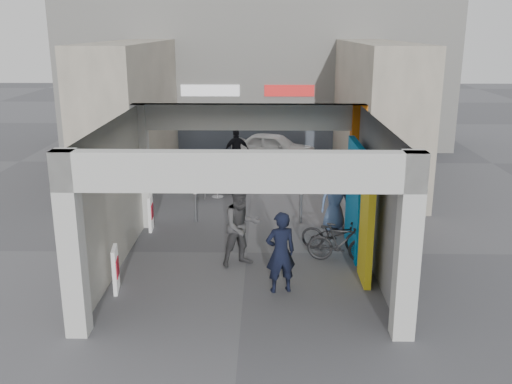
{
  "coord_description": "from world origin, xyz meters",
  "views": [
    {
      "loc": [
        0.47,
        -13.46,
        5.52
      ],
      "look_at": [
        0.22,
        1.0,
        1.32
      ],
      "focal_mm": 40.0,
      "sensor_mm": 36.0,
      "label": 1
    }
  ],
  "objects_px": {
    "man_with_dog": "(281,252)",
    "bicycle_rear": "(341,243)",
    "border_collie": "(282,255)",
    "produce_stand": "(197,178)",
    "bicycle_front": "(335,235)",
    "man_back_turned": "(241,226)",
    "cafe_set": "(215,187)",
    "man_crates": "(237,151)",
    "white_van": "(274,147)",
    "man_elderly": "(335,200)"
  },
  "relations": [
    {
      "from": "man_back_turned",
      "to": "white_van",
      "type": "xyz_separation_m",
      "value": [
        0.91,
        10.98,
        -0.37
      ]
    },
    {
      "from": "border_collie",
      "to": "man_back_turned",
      "type": "bearing_deg",
      "value": -170.39
    },
    {
      "from": "cafe_set",
      "to": "white_van",
      "type": "relative_size",
      "value": 0.36
    },
    {
      "from": "man_elderly",
      "to": "white_van",
      "type": "xyz_separation_m",
      "value": [
        -1.61,
        8.38,
        -0.23
      ]
    },
    {
      "from": "bicycle_front",
      "to": "man_back_turned",
      "type": "bearing_deg",
      "value": 130.04
    },
    {
      "from": "bicycle_front",
      "to": "white_van",
      "type": "height_order",
      "value": "white_van"
    },
    {
      "from": "man_with_dog",
      "to": "man_crates",
      "type": "bearing_deg",
      "value": -97.5
    },
    {
      "from": "man_elderly",
      "to": "bicycle_rear",
      "type": "xyz_separation_m",
      "value": [
        -0.12,
        -2.37,
        -0.35
      ]
    },
    {
      "from": "produce_stand",
      "to": "man_crates",
      "type": "height_order",
      "value": "man_crates"
    },
    {
      "from": "bicycle_rear",
      "to": "produce_stand",
      "type": "bearing_deg",
      "value": 43.44
    },
    {
      "from": "man_elderly",
      "to": "bicycle_front",
      "type": "relative_size",
      "value": 0.98
    },
    {
      "from": "border_collie",
      "to": "bicycle_front",
      "type": "xyz_separation_m",
      "value": [
        1.36,
        0.9,
        0.18
      ]
    },
    {
      "from": "man_with_dog",
      "to": "white_van",
      "type": "height_order",
      "value": "man_with_dog"
    },
    {
      "from": "bicycle_rear",
      "to": "white_van",
      "type": "relative_size",
      "value": 0.45
    },
    {
      "from": "cafe_set",
      "to": "man_elderly",
      "type": "relative_size",
      "value": 0.78
    },
    {
      "from": "cafe_set",
      "to": "man_elderly",
      "type": "distance_m",
      "value": 4.97
    },
    {
      "from": "bicycle_rear",
      "to": "man_crates",
      "type": "bearing_deg",
      "value": 29.72
    },
    {
      "from": "border_collie",
      "to": "produce_stand",
      "type": "bearing_deg",
      "value": 122.42
    },
    {
      "from": "cafe_set",
      "to": "bicycle_front",
      "type": "bearing_deg",
      "value": -55.26
    },
    {
      "from": "man_back_turned",
      "to": "produce_stand",
      "type": "bearing_deg",
      "value": 78.02
    },
    {
      "from": "white_van",
      "to": "bicycle_rear",
      "type": "bearing_deg",
      "value": -155.53
    },
    {
      "from": "border_collie",
      "to": "bicycle_front",
      "type": "relative_size",
      "value": 0.4
    },
    {
      "from": "border_collie",
      "to": "man_crates",
      "type": "bearing_deg",
      "value": 109.87
    },
    {
      "from": "bicycle_rear",
      "to": "man_elderly",
      "type": "bearing_deg",
      "value": 8.25
    },
    {
      "from": "man_with_dog",
      "to": "bicycle_rear",
      "type": "xyz_separation_m",
      "value": [
        1.5,
        1.65,
        -0.41
      ]
    },
    {
      "from": "man_with_dog",
      "to": "bicycle_rear",
      "type": "distance_m",
      "value": 2.27
    },
    {
      "from": "produce_stand",
      "to": "bicycle_front",
      "type": "xyz_separation_m",
      "value": [
        4.23,
        -6.15,
        0.17
      ]
    },
    {
      "from": "cafe_set",
      "to": "man_crates",
      "type": "relative_size",
      "value": 0.76
    },
    {
      "from": "man_back_turned",
      "to": "man_crates",
      "type": "bearing_deg",
      "value": 66.48
    },
    {
      "from": "produce_stand",
      "to": "man_back_turned",
      "type": "bearing_deg",
      "value": -72.69
    },
    {
      "from": "border_collie",
      "to": "man_with_dog",
      "type": "distance_m",
      "value": 1.54
    },
    {
      "from": "man_back_turned",
      "to": "bicycle_rear",
      "type": "height_order",
      "value": "man_back_turned"
    },
    {
      "from": "white_van",
      "to": "produce_stand",
      "type": "bearing_deg",
      "value": 161.03
    },
    {
      "from": "border_collie",
      "to": "bicycle_rear",
      "type": "xyz_separation_m",
      "value": [
        1.43,
        0.24,
        0.22
      ]
    },
    {
      "from": "man_back_turned",
      "to": "man_elderly",
      "type": "relative_size",
      "value": 1.17
    },
    {
      "from": "cafe_set",
      "to": "man_with_dog",
      "type": "bearing_deg",
      "value": -74.39
    },
    {
      "from": "bicycle_front",
      "to": "bicycle_rear",
      "type": "bearing_deg",
      "value": -154.73
    },
    {
      "from": "bicycle_rear",
      "to": "white_van",
      "type": "xyz_separation_m",
      "value": [
        -1.49,
        10.75,
        0.12
      ]
    },
    {
      "from": "produce_stand",
      "to": "bicycle_rear",
      "type": "distance_m",
      "value": 8.06
    },
    {
      "from": "produce_stand",
      "to": "bicycle_rear",
      "type": "xyz_separation_m",
      "value": [
        4.3,
        -6.81,
        0.2
      ]
    },
    {
      "from": "man_elderly",
      "to": "man_crates",
      "type": "height_order",
      "value": "man_crates"
    },
    {
      "from": "man_crates",
      "to": "produce_stand",
      "type": "bearing_deg",
      "value": 37.55
    },
    {
      "from": "man_with_dog",
      "to": "man_elderly",
      "type": "relative_size",
      "value": 1.07
    },
    {
      "from": "man_elderly",
      "to": "man_crates",
      "type": "relative_size",
      "value": 0.99
    },
    {
      "from": "man_with_dog",
      "to": "man_elderly",
      "type": "distance_m",
      "value": 4.34
    },
    {
      "from": "man_elderly",
      "to": "man_crates",
      "type": "bearing_deg",
      "value": 106.44
    },
    {
      "from": "bicycle_front",
      "to": "white_van",
      "type": "xyz_separation_m",
      "value": [
        -1.41,
        10.09,
        0.16
      ]
    },
    {
      "from": "man_elderly",
      "to": "white_van",
      "type": "bearing_deg",
      "value": 91.79
    },
    {
      "from": "man_crates",
      "to": "white_van",
      "type": "distance_m",
      "value": 2.43
    },
    {
      "from": "man_elderly",
      "to": "cafe_set",
      "type": "bearing_deg",
      "value": 128.92
    }
  ]
}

